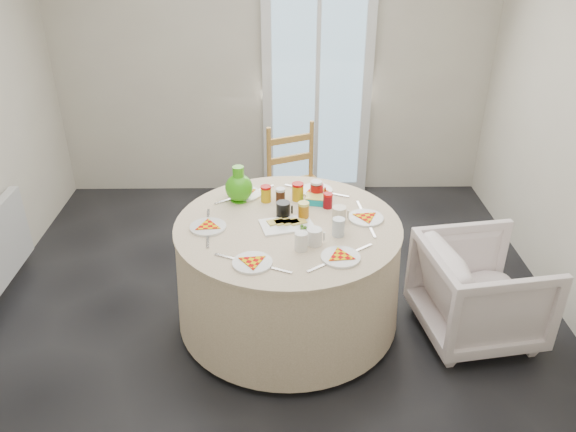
{
  "coord_description": "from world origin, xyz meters",
  "views": [
    {
      "loc": [
        0.06,
        -3.12,
        2.48
      ],
      "look_at": [
        0.1,
        -0.06,
        0.8
      ],
      "focal_mm": 35.0,
      "sensor_mm": 36.0,
      "label": 1
    }
  ],
  "objects_px": {
    "wooden_chair": "(299,191)",
    "armchair": "(482,283)",
    "table": "(288,273)",
    "green_pitcher": "(239,184)"
  },
  "relations": [
    {
      "from": "wooden_chair",
      "to": "armchair",
      "type": "height_order",
      "value": "wooden_chair"
    },
    {
      "from": "wooden_chair",
      "to": "table",
      "type": "bearing_deg",
      "value": -118.9
    },
    {
      "from": "armchair",
      "to": "green_pitcher",
      "type": "height_order",
      "value": "green_pitcher"
    },
    {
      "from": "wooden_chair",
      "to": "armchair",
      "type": "distance_m",
      "value": 1.63
    },
    {
      "from": "armchair",
      "to": "table",
      "type": "bearing_deg",
      "value": 73.83
    },
    {
      "from": "table",
      "to": "armchair",
      "type": "height_order",
      "value": "armchair"
    },
    {
      "from": "table",
      "to": "armchair",
      "type": "bearing_deg",
      "value": -7.32
    },
    {
      "from": "wooden_chair",
      "to": "green_pitcher",
      "type": "relative_size",
      "value": 4.1
    },
    {
      "from": "table",
      "to": "wooden_chair",
      "type": "distance_m",
      "value": 1.04
    },
    {
      "from": "table",
      "to": "green_pitcher",
      "type": "xyz_separation_m",
      "value": [
        -0.32,
        0.33,
        0.49
      ]
    }
  ]
}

